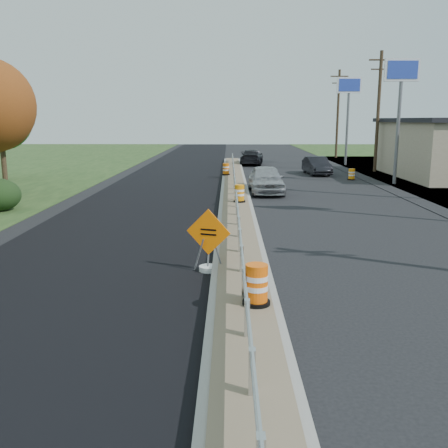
{
  "coord_description": "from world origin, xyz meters",
  "views": [
    {
      "loc": [
        -0.34,
        -16.63,
        4.15
      ],
      "look_at": [
        -0.48,
        -2.08,
        1.1
      ],
      "focal_mm": 40.0,
      "sensor_mm": 36.0,
      "label": 1
    }
  ],
  "objects_px": {
    "barrel_median_near": "(256,285)",
    "car_silver": "(266,179)",
    "caution_sign": "(209,256)",
    "barrel_shoulder_mid": "(352,175)",
    "car_dark_mid": "(317,166)",
    "barrel_median_far": "(226,169)",
    "car_dark_far": "(252,157)",
    "barrel_median_mid": "(239,194)"
  },
  "relations": [
    {
      "from": "caution_sign",
      "to": "barrel_shoulder_mid",
      "type": "xyz_separation_m",
      "value": [
        9.18,
        21.68,
        -0.08
      ]
    },
    {
      "from": "barrel_median_mid",
      "to": "car_dark_far",
      "type": "height_order",
      "value": "car_dark_far"
    },
    {
      "from": "caution_sign",
      "to": "car_dark_mid",
      "type": "relative_size",
      "value": 0.42
    },
    {
      "from": "car_dark_mid",
      "to": "car_dark_far",
      "type": "bearing_deg",
      "value": 113.96
    },
    {
      "from": "car_silver",
      "to": "car_dark_far",
      "type": "xyz_separation_m",
      "value": [
        0.0,
        18.44,
        -0.09
      ]
    },
    {
      "from": "barrel_median_near",
      "to": "barrel_median_far",
      "type": "xyz_separation_m",
      "value": [
        -0.81,
        25.83,
        -0.03
      ]
    },
    {
      "from": "barrel_median_near",
      "to": "car_silver",
      "type": "relative_size",
      "value": 0.19
    },
    {
      "from": "barrel_median_far",
      "to": "car_dark_far",
      "type": "height_order",
      "value": "car_dark_far"
    },
    {
      "from": "caution_sign",
      "to": "barrel_shoulder_mid",
      "type": "height_order",
      "value": "caution_sign"
    },
    {
      "from": "car_dark_mid",
      "to": "car_dark_far",
      "type": "height_order",
      "value": "car_dark_far"
    },
    {
      "from": "barrel_median_far",
      "to": "car_dark_mid",
      "type": "height_order",
      "value": "car_dark_mid"
    },
    {
      "from": "barrel_median_near",
      "to": "barrel_median_mid",
      "type": "distance_m",
      "value": 13.69
    },
    {
      "from": "caution_sign",
      "to": "car_dark_far",
      "type": "height_order",
      "value": "caution_sign"
    },
    {
      "from": "caution_sign",
      "to": "car_dark_mid",
      "type": "distance_m",
      "value": 26.2
    },
    {
      "from": "car_dark_far",
      "to": "barrel_median_near",
      "type": "bearing_deg",
      "value": 93.51
    },
    {
      "from": "barrel_median_near",
      "to": "barrel_shoulder_mid",
      "type": "relative_size",
      "value": 1.14
    },
    {
      "from": "barrel_median_far",
      "to": "barrel_shoulder_mid",
      "type": "height_order",
      "value": "barrel_median_far"
    },
    {
      "from": "barrel_median_near",
      "to": "car_dark_far",
      "type": "xyz_separation_m",
      "value": [
        1.54,
        36.78,
        0.05
      ]
    },
    {
      "from": "barrel_median_mid",
      "to": "barrel_median_far",
      "type": "xyz_separation_m",
      "value": [
        -0.73,
        12.14,
        -0.01
      ]
    },
    {
      "from": "barrel_median_near",
      "to": "barrel_median_far",
      "type": "height_order",
      "value": "barrel_median_near"
    },
    {
      "from": "caution_sign",
      "to": "car_silver",
      "type": "relative_size",
      "value": 0.38
    },
    {
      "from": "barrel_median_far",
      "to": "barrel_median_mid",
      "type": "bearing_deg",
      "value": -86.58
    },
    {
      "from": "barrel_shoulder_mid",
      "to": "car_dark_mid",
      "type": "relative_size",
      "value": 0.19
    },
    {
      "from": "barrel_shoulder_mid",
      "to": "caution_sign",
      "type": "bearing_deg",
      "value": -112.95
    },
    {
      "from": "barrel_median_far",
      "to": "car_dark_far",
      "type": "xyz_separation_m",
      "value": [
        2.35,
        10.95,
        0.08
      ]
    },
    {
      "from": "barrel_shoulder_mid",
      "to": "car_dark_mid",
      "type": "distance_m",
      "value": 3.96
    },
    {
      "from": "barrel_median_far",
      "to": "car_silver",
      "type": "distance_m",
      "value": 7.85
    },
    {
      "from": "caution_sign",
      "to": "car_dark_far",
      "type": "bearing_deg",
      "value": 103.88
    },
    {
      "from": "car_dark_far",
      "to": "barrel_median_mid",
      "type": "bearing_deg",
      "value": 91.89
    },
    {
      "from": "caution_sign",
      "to": "barrel_median_mid",
      "type": "height_order",
      "value": "caution_sign"
    },
    {
      "from": "barrel_median_mid",
      "to": "barrel_median_far",
      "type": "height_order",
      "value": "barrel_median_mid"
    },
    {
      "from": "car_silver",
      "to": "barrel_median_far",
      "type": "bearing_deg",
      "value": 106.24
    },
    {
      "from": "barrel_median_near",
      "to": "barrel_shoulder_mid",
      "type": "xyz_separation_m",
      "value": [
        8.02,
        24.8,
        -0.28
      ]
    },
    {
      "from": "barrel_shoulder_mid",
      "to": "car_dark_far",
      "type": "distance_m",
      "value": 13.62
    },
    {
      "from": "barrel_median_far",
      "to": "car_silver",
      "type": "height_order",
      "value": "car_silver"
    },
    {
      "from": "caution_sign",
      "to": "barrel_shoulder_mid",
      "type": "distance_m",
      "value": 23.54
    },
    {
      "from": "barrel_shoulder_mid",
      "to": "car_dark_far",
      "type": "height_order",
      "value": "car_dark_far"
    },
    {
      "from": "car_silver",
      "to": "car_dark_mid",
      "type": "bearing_deg",
      "value": 63.9
    },
    {
      "from": "barrel_median_near",
      "to": "car_silver",
      "type": "height_order",
      "value": "car_silver"
    },
    {
      "from": "car_dark_far",
      "to": "caution_sign",
      "type": "bearing_deg",
      "value": 91.33
    },
    {
      "from": "car_silver",
      "to": "barrel_shoulder_mid",
      "type": "bearing_deg",
      "value": 43.76
    },
    {
      "from": "caution_sign",
      "to": "barrel_median_near",
      "type": "distance_m",
      "value": 3.34
    }
  ]
}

